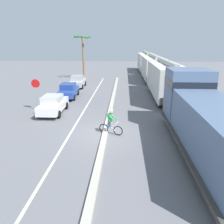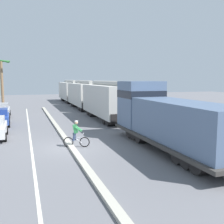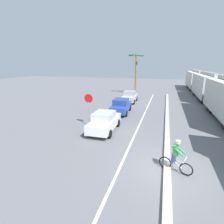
% 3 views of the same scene
% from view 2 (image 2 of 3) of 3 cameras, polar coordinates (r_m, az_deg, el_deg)
% --- Properties ---
extents(ground_plane, '(120.00, 120.00, 0.00)m').
position_cam_2_polar(ground_plane, '(17.17, -8.98, -7.61)').
color(ground_plane, slate).
extents(median_curb, '(0.36, 36.00, 0.16)m').
position_cam_2_polar(median_curb, '(22.95, -11.54, -3.71)').
color(median_curb, '#B2AD9E').
rests_on(median_curb, ground).
extents(lane_stripe, '(0.14, 36.00, 0.01)m').
position_cam_2_polar(lane_stripe, '(22.81, -17.54, -4.16)').
color(lane_stripe, silver).
rests_on(lane_stripe, ground).
extents(locomotive, '(3.10, 11.61, 4.20)m').
position_cam_2_polar(locomotive, '(17.02, 11.31, -1.62)').
color(locomotive, slate).
rests_on(locomotive, ground).
extents(hopper_car_lead, '(2.90, 10.60, 4.18)m').
position_cam_2_polar(hopper_car_lead, '(28.10, -1.15, 2.52)').
color(hopper_car_lead, beige).
rests_on(hopper_car_lead, ground).
extents(hopper_car_middle, '(2.90, 10.60, 4.18)m').
position_cam_2_polar(hopper_car_middle, '(39.29, -6.28, 3.81)').
color(hopper_car_middle, beige).
rests_on(hopper_car_middle, ground).
extents(hopper_car_trailing, '(2.90, 10.60, 4.18)m').
position_cam_2_polar(hopper_car_trailing, '(50.67, -9.12, 4.52)').
color(hopper_car_trailing, silver).
rests_on(hopper_car_trailing, ground).
extents(parked_car_silver, '(1.90, 4.23, 1.62)m').
position_cam_2_polar(parked_car_silver, '(32.64, -22.90, 0.38)').
color(parked_car_silver, '#B7BABF').
rests_on(parked_car_silver, ground).
extents(cyclist, '(1.63, 0.69, 1.71)m').
position_cam_2_polar(cyclist, '(17.02, -7.84, -4.90)').
color(cyclist, black).
rests_on(cyclist, ground).
extents(palm_tree_near, '(2.64, 2.71, 7.11)m').
position_cam_2_polar(palm_tree_near, '(38.91, -22.93, 7.76)').
color(palm_tree_near, '#846647').
rests_on(palm_tree_near, ground).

